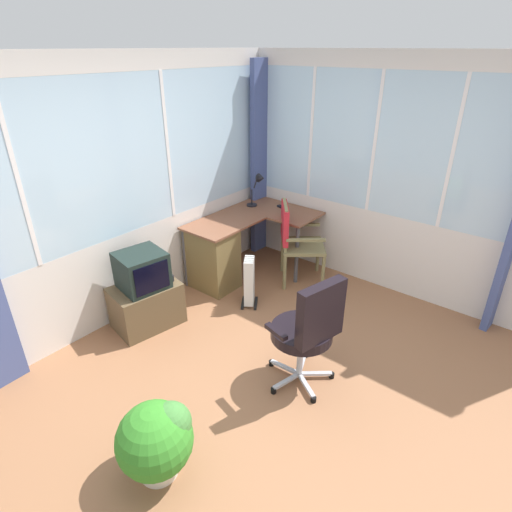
{
  "coord_description": "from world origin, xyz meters",
  "views": [
    {
      "loc": [
        -2.0,
        -1.4,
        2.54
      ],
      "look_at": [
        0.74,
        0.8,
        0.75
      ],
      "focal_mm": 29.17,
      "sensor_mm": 36.0,
      "label": 1
    }
  ],
  "objects": [
    {
      "name": "wooden_armchair",
      "position": [
        1.66,
        1.01,
        0.6
      ],
      "size": [
        0.68,
        0.68,
        0.96
      ],
      "color": "olive",
      "rests_on": "ground"
    },
    {
      "name": "ground",
      "position": [
        0.0,
        0.0,
        -0.03
      ],
      "size": [
        5.42,
        4.9,
        0.06
      ],
      "primitive_type": "cube",
      "color": "#905E3E"
    },
    {
      "name": "potted_plant",
      "position": [
        -0.98,
        0.23,
        0.31
      ],
      "size": [
        0.49,
        0.49,
        0.55
      ],
      "color": "beige",
      "rests_on": "ground"
    },
    {
      "name": "tv_on_stand",
      "position": [
        0.02,
        1.62,
        0.36
      ],
      "size": [
        0.71,
        0.55,
        0.8
      ],
      "color": "brown",
      "rests_on": "ground"
    },
    {
      "name": "office_chair",
      "position": [
        0.31,
        -0.08,
        0.58
      ],
      "size": [
        0.63,
        0.58,
        1.01
      ],
      "color": "#B7B7BF",
      "rests_on": "ground"
    },
    {
      "name": "desk",
      "position": [
        1.07,
        1.62,
        0.41
      ],
      "size": [
        1.44,
        1.04,
        0.74
      ],
      "color": "brown",
      "rests_on": "ground"
    },
    {
      "name": "space_heater",
      "position": [
        0.96,
        1.07,
        0.28
      ],
      "size": [
        0.29,
        0.27,
        0.56
      ],
      "color": "silver",
      "rests_on": "ground"
    },
    {
      "name": "tv_remote",
      "position": [
        1.98,
        1.39,
        0.75
      ],
      "size": [
        0.08,
        0.16,
        0.02
      ],
      "primitive_type": "cube",
      "rotation": [
        0.0,
        0.0,
        -0.27
      ],
      "color": "black",
      "rests_on": "desk"
    },
    {
      "name": "east_window_panel",
      "position": [
        2.24,
        0.0,
        1.26
      ],
      "size": [
        0.07,
        3.9,
        2.51
      ],
      "color": "silver",
      "rests_on": "ground"
    },
    {
      "name": "desk_lamp",
      "position": [
        1.88,
        1.68,
        1.01
      ],
      "size": [
        0.22,
        0.19,
        0.41
      ],
      "color": "black",
      "rests_on": "desk"
    },
    {
      "name": "north_window_panel",
      "position": [
        -0.0,
        1.98,
        1.25
      ],
      "size": [
        4.42,
        0.07,
        2.51
      ],
      "color": "silver",
      "rests_on": "ground"
    },
    {
      "name": "curtain_corner",
      "position": [
        2.11,
        1.85,
        1.21
      ],
      "size": [
        0.27,
        0.08,
        2.41
      ],
      "primitive_type": "cube",
      "rotation": [
        0.0,
        0.0,
        -0.05
      ],
      "color": "#455389",
      "rests_on": "ground"
    }
  ]
}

